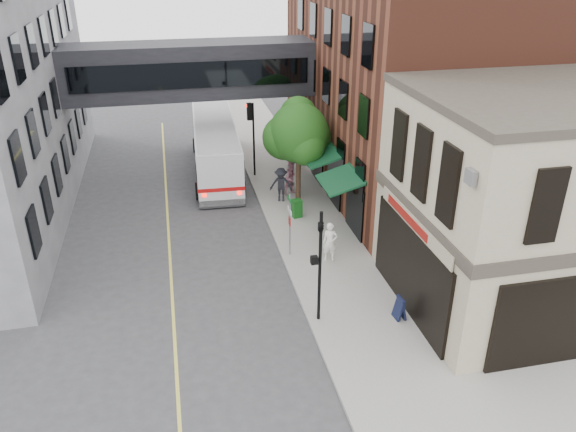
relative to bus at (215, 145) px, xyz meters
name	(u,v)px	position (x,y,z in m)	size (l,w,h in m)	color
ground	(322,357)	(1.78, -18.53, -1.73)	(120.00, 120.00, 0.00)	#38383A
sidewalk_main	(291,193)	(3.78, -4.53, -1.66)	(4.00, 60.00, 0.15)	gray
corner_building	(540,201)	(10.75, -16.53, 2.48)	(10.19, 8.12, 8.45)	tan
brick_building	(425,62)	(11.76, -3.54, 5.26)	(13.76, 18.00, 14.00)	#58291B
skyway_bridge	(190,70)	(-1.22, -0.53, 4.77)	(14.00, 3.18, 3.00)	black
traffic_signal_near	(319,254)	(2.15, -16.53, 1.25)	(0.44, 0.22, 4.60)	black
traffic_signal_far	(251,125)	(2.04, -1.53, 1.61)	(0.53, 0.28, 4.50)	black
street_sign_pole	(290,220)	(2.17, -11.53, 0.20)	(0.08, 0.75, 3.00)	gray
street_tree	(298,132)	(3.97, -5.31, 2.18)	(3.80, 3.20, 5.60)	#382619
lane_marking	(169,239)	(-3.22, -8.53, -1.73)	(0.12, 40.00, 0.01)	#D8CC4C
bus	(215,145)	(0.00, 0.00, 0.00)	(3.21, 11.59, 3.09)	silver
pedestrian_a	(330,242)	(3.82, -12.36, -0.68)	(0.65, 0.43, 1.80)	white
pedestrian_b	(292,178)	(3.79, -4.78, -0.61)	(0.95, 0.74, 1.95)	#CD859D
pedestrian_c	(281,185)	(2.99, -5.62, -0.62)	(1.25, 0.72, 1.93)	black
newspaper_box	(297,208)	(3.37, -7.77, -1.10)	(0.48, 0.43, 0.96)	#125015
sandwich_board	(400,308)	(5.19, -17.15, -1.13)	(0.33, 0.51, 0.91)	black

